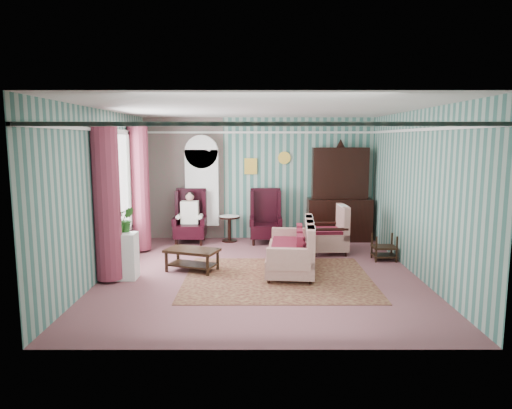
{
  "coord_description": "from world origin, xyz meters",
  "views": [
    {
      "loc": [
        -0.08,
        -7.93,
        2.39
      ],
      "look_at": [
        -0.08,
        0.6,
        1.17
      ],
      "focal_mm": 32.0,
      "sensor_mm": 36.0,
      "label": 1
    }
  ],
  "objects_px": {
    "seated_woman": "(190,218)",
    "coffee_table": "(192,260)",
    "wingback_right": "(266,216)",
    "wingback_left": "(190,216)",
    "nest_table": "(384,247)",
    "round_side_table": "(229,229)",
    "plant_stand": "(121,256)",
    "sofa": "(290,245)",
    "bookcase": "(202,193)",
    "floral_armchair": "(328,232)",
    "dresser_hutch": "(340,191)"
  },
  "relations": [
    {
      "from": "nest_table",
      "to": "coffee_table",
      "type": "xyz_separation_m",
      "value": [
        -3.71,
        -0.74,
        -0.07
      ]
    },
    {
      "from": "round_side_table",
      "to": "plant_stand",
      "type": "distance_m",
      "value": 3.36
    },
    {
      "from": "wingback_left",
      "to": "plant_stand",
      "type": "height_order",
      "value": "wingback_left"
    },
    {
      "from": "nest_table",
      "to": "coffee_table",
      "type": "distance_m",
      "value": 3.78
    },
    {
      "from": "plant_stand",
      "to": "coffee_table",
      "type": "distance_m",
      "value": 1.26
    },
    {
      "from": "nest_table",
      "to": "plant_stand",
      "type": "relative_size",
      "value": 0.68
    },
    {
      "from": "plant_stand",
      "to": "coffee_table",
      "type": "relative_size",
      "value": 0.85
    },
    {
      "from": "seated_woman",
      "to": "nest_table",
      "type": "xyz_separation_m",
      "value": [
        4.07,
        -1.55,
        -0.32
      ]
    },
    {
      "from": "dresser_hutch",
      "to": "coffee_table",
      "type": "xyz_separation_m",
      "value": [
        -3.14,
        -2.56,
        -0.98
      ]
    },
    {
      "from": "seated_woman",
      "to": "floral_armchair",
      "type": "distance_m",
      "value": 3.19
    },
    {
      "from": "bookcase",
      "to": "nest_table",
      "type": "distance_m",
      "value": 4.37
    },
    {
      "from": "coffee_table",
      "to": "seated_woman",
      "type": "bearing_deg",
      "value": 98.93
    },
    {
      "from": "wingback_right",
      "to": "plant_stand",
      "type": "bearing_deg",
      "value": -132.84
    },
    {
      "from": "bookcase",
      "to": "wingback_left",
      "type": "distance_m",
      "value": 0.68
    },
    {
      "from": "nest_table",
      "to": "wingback_left",
      "type": "bearing_deg",
      "value": 159.15
    },
    {
      "from": "coffee_table",
      "to": "plant_stand",
      "type": "bearing_deg",
      "value": -158.16
    },
    {
      "from": "bookcase",
      "to": "seated_woman",
      "type": "bearing_deg",
      "value": -122.66
    },
    {
      "from": "bookcase",
      "to": "round_side_table",
      "type": "bearing_deg",
      "value": -20.27
    },
    {
      "from": "bookcase",
      "to": "plant_stand",
      "type": "bearing_deg",
      "value": -108.49
    },
    {
      "from": "sofa",
      "to": "coffee_table",
      "type": "relative_size",
      "value": 1.99
    },
    {
      "from": "wingback_right",
      "to": "plant_stand",
      "type": "distance_m",
      "value": 3.76
    },
    {
      "from": "dresser_hutch",
      "to": "wingback_left",
      "type": "bearing_deg",
      "value": -175.59
    },
    {
      "from": "wingback_right",
      "to": "floral_armchair",
      "type": "xyz_separation_m",
      "value": [
        1.29,
        -0.95,
        -0.18
      ]
    },
    {
      "from": "floral_armchair",
      "to": "coffee_table",
      "type": "bearing_deg",
      "value": 113.38
    },
    {
      "from": "nest_table",
      "to": "floral_armchair",
      "type": "height_order",
      "value": "floral_armchair"
    },
    {
      "from": "sofa",
      "to": "seated_woman",
      "type": "bearing_deg",
      "value": 48.66
    },
    {
      "from": "bookcase",
      "to": "wingback_right",
      "type": "xyz_separation_m",
      "value": [
        1.5,
        -0.39,
        -0.5
      ]
    },
    {
      "from": "seated_woman",
      "to": "coffee_table",
      "type": "distance_m",
      "value": 2.35
    },
    {
      "from": "dresser_hutch",
      "to": "floral_armchair",
      "type": "height_order",
      "value": "dresser_hutch"
    },
    {
      "from": "plant_stand",
      "to": "floral_armchair",
      "type": "bearing_deg",
      "value": 25.11
    },
    {
      "from": "round_side_table",
      "to": "coffee_table",
      "type": "xyz_separation_m",
      "value": [
        -0.54,
        -2.44,
        -0.1
      ]
    },
    {
      "from": "wingback_right",
      "to": "wingback_left",
      "type": "bearing_deg",
      "value": 180.0
    },
    {
      "from": "bookcase",
      "to": "dresser_hutch",
      "type": "height_order",
      "value": "dresser_hutch"
    },
    {
      "from": "wingback_left",
      "to": "wingback_right",
      "type": "bearing_deg",
      "value": 0.0
    },
    {
      "from": "plant_stand",
      "to": "sofa",
      "type": "bearing_deg",
      "value": 9.61
    },
    {
      "from": "dresser_hutch",
      "to": "round_side_table",
      "type": "distance_m",
      "value": 2.75
    },
    {
      "from": "wingback_right",
      "to": "nest_table",
      "type": "bearing_deg",
      "value": -33.75
    },
    {
      "from": "round_side_table",
      "to": "coffee_table",
      "type": "distance_m",
      "value": 2.5
    },
    {
      "from": "wingback_left",
      "to": "sofa",
      "type": "height_order",
      "value": "wingback_left"
    },
    {
      "from": "wingback_left",
      "to": "coffee_table",
      "type": "relative_size",
      "value": 1.33
    },
    {
      "from": "nest_table",
      "to": "seated_woman",
      "type": "bearing_deg",
      "value": 159.15
    },
    {
      "from": "bookcase",
      "to": "floral_armchair",
      "type": "distance_m",
      "value": 3.17
    },
    {
      "from": "seated_woman",
      "to": "sofa",
      "type": "distance_m",
      "value": 3.12
    },
    {
      "from": "sofa",
      "to": "bookcase",
      "type": "bearing_deg",
      "value": 40.71
    },
    {
      "from": "dresser_hutch",
      "to": "round_side_table",
      "type": "bearing_deg",
      "value": -177.36
    },
    {
      "from": "dresser_hutch",
      "to": "seated_woman",
      "type": "relative_size",
      "value": 2.0
    },
    {
      "from": "plant_stand",
      "to": "coffee_table",
      "type": "xyz_separation_m",
      "value": [
        1.16,
        0.46,
        -0.2
      ]
    },
    {
      "from": "wingback_right",
      "to": "round_side_table",
      "type": "height_order",
      "value": "wingback_right"
    },
    {
      "from": "plant_stand",
      "to": "round_side_table",
      "type": "bearing_deg",
      "value": 59.62
    },
    {
      "from": "seated_woman",
      "to": "round_side_table",
      "type": "bearing_deg",
      "value": 9.46
    }
  ]
}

